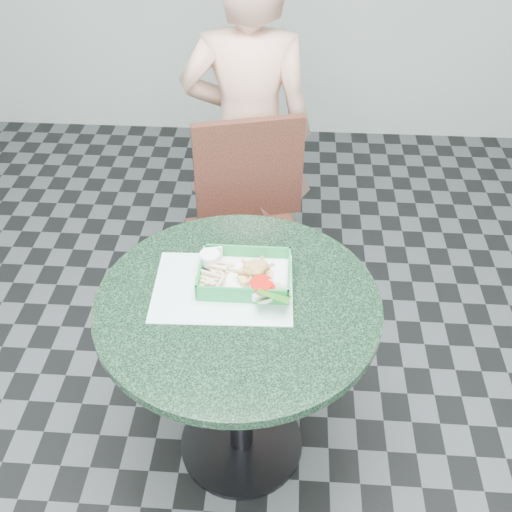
# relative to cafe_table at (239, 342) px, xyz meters

# --- Properties ---
(floor) EXTENTS (4.00, 5.00, 0.02)m
(floor) POSITION_rel_cafe_table_xyz_m (0.00, 0.00, -0.58)
(floor) COLOR #303335
(floor) RESTS_ON ground
(cafe_table) EXTENTS (0.87, 0.87, 0.75)m
(cafe_table) POSITION_rel_cafe_table_xyz_m (0.00, 0.00, 0.00)
(cafe_table) COLOR black
(cafe_table) RESTS_ON floor
(dining_chair) EXTENTS (0.46, 0.46, 0.93)m
(dining_chair) POSITION_rel_cafe_table_xyz_m (-0.03, 0.73, -0.05)
(dining_chair) COLOR #3B1B0E
(dining_chair) RESTS_ON floor
(diner_person) EXTENTS (0.59, 0.40, 1.58)m
(diner_person) POSITION_rel_cafe_table_xyz_m (-0.04, 1.01, 0.21)
(diner_person) COLOR #D6A086
(diner_person) RESTS_ON floor
(placemat) EXTENTS (0.44, 0.33, 0.00)m
(placemat) POSITION_rel_cafe_table_xyz_m (-0.05, 0.05, 0.17)
(placemat) COLOR silver
(placemat) RESTS_ON cafe_table
(food_basket) EXTENTS (0.28, 0.20, 0.06)m
(food_basket) POSITION_rel_cafe_table_xyz_m (0.01, 0.09, 0.19)
(food_basket) COLOR #1A7F3A
(food_basket) RESTS_ON placemat
(crab_sandwich) EXTENTS (0.11, 0.11, 0.07)m
(crab_sandwich) POSITION_rel_cafe_table_xyz_m (0.05, 0.08, 0.22)
(crab_sandwich) COLOR tan
(crab_sandwich) RESTS_ON food_basket
(fries_pile) EXTENTS (0.15, 0.16, 0.05)m
(fries_pile) POSITION_rel_cafe_table_xyz_m (-0.08, 0.08, 0.21)
(fries_pile) COLOR beige
(fries_pile) RESTS_ON food_basket
(sauce_ramekin) EXTENTS (0.07, 0.07, 0.04)m
(sauce_ramekin) POSITION_rel_cafe_table_xyz_m (-0.10, 0.13, 0.22)
(sauce_ramekin) COLOR silver
(sauce_ramekin) RESTS_ON food_basket
(garnish_cup) EXTENTS (0.12, 0.12, 0.05)m
(garnish_cup) POSITION_rel_cafe_table_xyz_m (0.08, 0.00, 0.21)
(garnish_cup) COLOR silver
(garnish_cup) RESTS_ON food_basket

